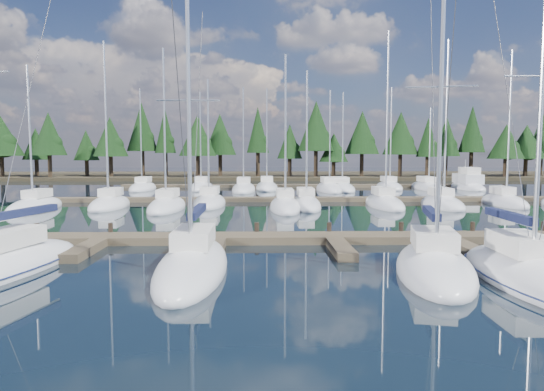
{
  "coord_description": "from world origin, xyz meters",
  "views": [
    {
      "loc": [
        -3.74,
        -7.4,
        4.67
      ],
      "look_at": [
        -3.1,
        22.0,
        2.13
      ],
      "focal_mm": 32.0,
      "sensor_mm": 36.0,
      "label": 1
    }
  ],
  "objects_px": {
    "main_dock": "(334,240)",
    "front_sailboat_2": "(193,265)",
    "front_sailboat_1": "(0,267)",
    "front_sailboat_3": "(434,267)",
    "front_sailboat_4": "(526,275)",
    "motor_yacht_right": "(468,185)"
  },
  "relations": [
    {
      "from": "main_dock",
      "to": "front_sailboat_2",
      "type": "distance_m",
      "value": 8.76
    },
    {
      "from": "front_sailboat_1",
      "to": "front_sailboat_3",
      "type": "bearing_deg",
      "value": -1.45
    },
    {
      "from": "main_dock",
      "to": "front_sailboat_3",
      "type": "height_order",
      "value": "front_sailboat_3"
    },
    {
      "from": "front_sailboat_3",
      "to": "front_sailboat_4",
      "type": "distance_m",
      "value": 3.17
    },
    {
      "from": "front_sailboat_1",
      "to": "front_sailboat_2",
      "type": "relative_size",
      "value": 1.15
    },
    {
      "from": "main_dock",
      "to": "motor_yacht_right",
      "type": "height_order",
      "value": "motor_yacht_right"
    },
    {
      "from": "front_sailboat_2",
      "to": "main_dock",
      "type": "bearing_deg",
      "value": 42.55
    },
    {
      "from": "front_sailboat_2",
      "to": "front_sailboat_3",
      "type": "height_order",
      "value": "front_sailboat_3"
    },
    {
      "from": "front_sailboat_2",
      "to": "front_sailboat_4",
      "type": "relative_size",
      "value": 0.91
    },
    {
      "from": "main_dock",
      "to": "front_sailboat_2",
      "type": "xyz_separation_m",
      "value": [
        -6.45,
        -5.92,
        0.07
      ]
    },
    {
      "from": "main_dock",
      "to": "front_sailboat_3",
      "type": "bearing_deg",
      "value": -65.57
    },
    {
      "from": "front_sailboat_2",
      "to": "front_sailboat_4",
      "type": "distance_m",
      "value": 12.47
    },
    {
      "from": "motor_yacht_right",
      "to": "main_dock",
      "type": "bearing_deg",
      "value": -121.34
    },
    {
      "from": "motor_yacht_right",
      "to": "front_sailboat_3",
      "type": "bearing_deg",
      "value": -114.56
    },
    {
      "from": "front_sailboat_1",
      "to": "front_sailboat_2",
      "type": "height_order",
      "value": "front_sailboat_1"
    },
    {
      "from": "front_sailboat_1",
      "to": "motor_yacht_right",
      "type": "relative_size",
      "value": 1.44
    },
    {
      "from": "front_sailboat_1",
      "to": "front_sailboat_4",
      "type": "xyz_separation_m",
      "value": [
        19.79,
        -1.59,
        -0.01
      ]
    },
    {
      "from": "front_sailboat_2",
      "to": "front_sailboat_4",
      "type": "xyz_separation_m",
      "value": [
        12.35,
        -1.73,
        0.0
      ]
    },
    {
      "from": "front_sailboat_1",
      "to": "front_sailboat_3",
      "type": "relative_size",
      "value": 1.07
    },
    {
      "from": "front_sailboat_3",
      "to": "motor_yacht_right",
      "type": "height_order",
      "value": "front_sailboat_3"
    },
    {
      "from": "main_dock",
      "to": "front_sailboat_4",
      "type": "relative_size",
      "value": 3.31
    },
    {
      "from": "motor_yacht_right",
      "to": "front_sailboat_4",
      "type": "bearing_deg",
      "value": -110.91
    }
  ]
}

